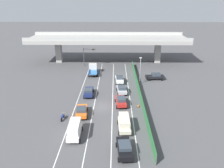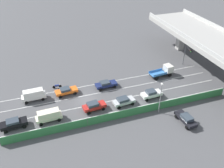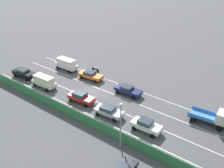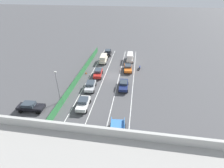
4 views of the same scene
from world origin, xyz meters
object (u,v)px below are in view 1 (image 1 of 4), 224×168
Objects in this scene: motorcycle at (63,117)px; parked_sedan_dark at (155,76)px; traffic_light at (88,53)px; car_sedan_black at (124,148)px; flatbed_truck_blue at (93,69)px; car_taxi_orange at (82,111)px; street_lamp at (140,68)px; car_hatchback_white at (119,79)px; car_sedan_navy at (89,92)px; car_van_cream at (124,123)px; traffic_cone at (138,105)px; car_sedan_silver at (122,89)px; car_van_white at (74,129)px; car_sedan_red at (121,101)px.

motorcycle is 27.40m from parked_sedan_dark.
car_sedan_black is at bearing -77.11° from traffic_light.
car_taxi_orange is at bearing -89.63° from flatbed_truck_blue.
street_lamp is at bearing -46.80° from traffic_light.
car_sedan_navy is at bearing -130.80° from car_hatchback_white.
car_van_cream is at bearing -110.35° from parked_sedan_dark.
car_taxi_orange is 23.16m from flatbed_truck_blue.
car_sedan_black is 14.09m from traffic_cone.
car_hatchback_white reaches higher than car_sedan_black.
street_lamp is (4.77, -0.84, 3.06)m from car_hatchback_white.
flatbed_truck_blue is at bearing 119.19° from car_sedan_silver.
car_hatchback_white is 5.73m from street_lamp.
car_van_cream is 1.00× the size of parked_sedan_dark.
street_lamp is (4.56, 25.72, 3.07)m from car_sedan_black.
car_taxi_orange is 10.74m from traffic_cone.
traffic_light is (-9.04, 13.88, 2.90)m from car_hatchback_white.
car_sedan_silver is at bearing 90.10° from car_van_cream.
car_sedan_silver is 0.96× the size of car_sedan_black.
parked_sedan_dark is (8.49, 22.88, -0.31)m from car_van_cream.
street_lamp is (11.76, 21.80, 2.72)m from car_van_white.
flatbed_truck_blue is at bearing 83.33° from motorcycle.
parked_sedan_dark reaches higher than motorcycle.
car_sedan_red is 0.96× the size of car_taxi_orange.
street_lamp is at bearing 52.84° from car_taxi_orange.
parked_sedan_dark is 16.14m from traffic_cone.
car_sedan_black is 2.39× the size of motorcycle.
car_sedan_red is 0.97× the size of car_sedan_black.
car_van_cream is at bearing -61.84° from car_sedan_navy.
car_hatchback_white is at bearing 91.09° from car_van_cream.
car_sedan_black is (6.76, -18.96, 0.07)m from car_sedan_navy.
motorcycle is (-10.25, -11.44, -0.43)m from car_sedan_silver.
flatbed_truck_blue reaches higher than traffic_cone.
car_sedan_red is 27.68m from traffic_light.
traffic_cone is at bearing 43.52° from car_van_white.
traffic_light is (-2.04, 6.89, 2.57)m from flatbed_truck_blue.
car_hatchback_white reaches higher than motorcycle.
car_van_white is 24.92m from street_lamp.
car_van_cream is 35.81m from traffic_light.
flatbed_truck_blue is 24.81m from motorcycle.
parked_sedan_dark is at bearing 49.60° from car_taxi_orange.
car_sedan_red is 3.43m from traffic_cone.
traffic_cone is at bearing 77.17° from car_sedan_black.
traffic_light is 20.18m from street_lamp.
car_taxi_orange reaches higher than traffic_cone.
car_sedan_navy is 7.18× the size of traffic_cone.
flatbed_truck_blue is at bearing 91.77° from car_sedan_navy.
motorcycle is at bearing -96.67° from flatbed_truck_blue.
car_sedan_silver is 12.31m from car_taxi_orange.
traffic_light is at bearing 96.61° from car_sedan_navy.
car_sedan_red is at bearing -121.50° from parked_sedan_dark.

